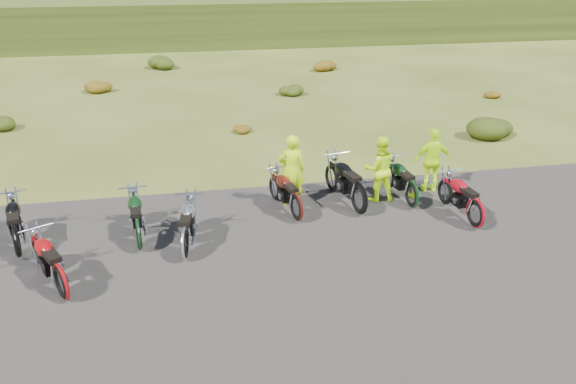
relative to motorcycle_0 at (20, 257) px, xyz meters
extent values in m
plane|color=#3E4A18|center=(6.11, -1.14, 0.00)|extent=(300.00, 300.00, 0.00)
cube|color=black|center=(6.11, -3.14, 0.00)|extent=(20.00, 12.00, 0.04)
ellipsoid|color=brown|center=(-0.09, 15.46, 0.38)|extent=(1.30, 1.30, 0.77)
ellipsoid|color=#21320C|center=(2.81, 20.76, 0.46)|extent=(1.56, 1.56, 0.92)
ellipsoid|color=brown|center=(5.71, 8.06, 0.23)|extent=(0.77, 0.77, 0.45)
ellipsoid|color=#21320C|center=(8.61, 13.36, 0.31)|extent=(1.03, 1.03, 0.61)
ellipsoid|color=brown|center=(11.51, 18.66, 0.38)|extent=(1.30, 1.30, 0.77)
ellipsoid|color=#21320C|center=(14.41, 5.96, 0.46)|extent=(1.56, 1.56, 0.92)
ellipsoid|color=brown|center=(17.31, 11.26, 0.23)|extent=(0.77, 0.77, 0.45)
imported|color=#BAEA0C|center=(6.31, 1.55, 0.94)|extent=(0.73, 0.53, 1.88)
imported|color=#BAEA0C|center=(8.60, 1.42, 0.87)|extent=(0.86, 0.68, 1.74)
imported|color=#BAEA0C|center=(10.23, 1.74, 0.87)|extent=(1.06, 0.52, 1.75)
camera|label=1|loc=(3.71, -11.50, 6.12)|focal=35.00mm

